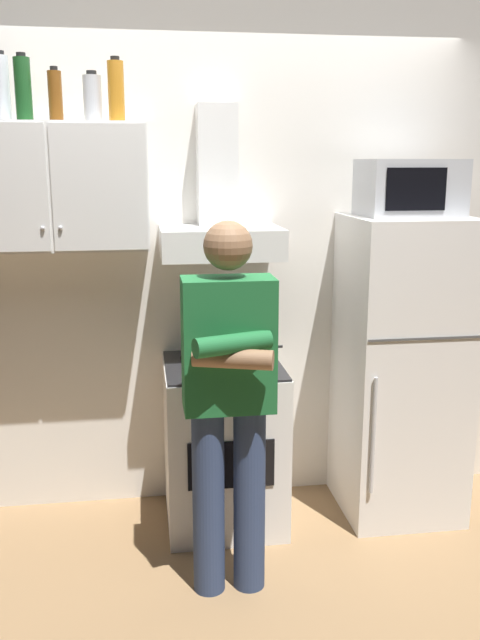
% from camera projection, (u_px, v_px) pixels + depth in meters
% --- Properties ---
extents(ground_plane, '(7.00, 7.00, 0.00)m').
position_uv_depth(ground_plane, '(240.00, 542.00, 3.41)').
color(ground_plane, olive).
extents(back_wall_tiled, '(4.80, 0.10, 2.70)m').
position_uv_depth(back_wall_tiled, '(224.00, 259.00, 3.68)').
color(back_wall_tiled, silver).
rests_on(back_wall_tiled, ground_plane).
extents(upper_cabinet, '(0.90, 0.37, 0.60)m').
position_uv_depth(upper_cabinet, '(54.00, 187.00, 3.25)').
color(upper_cabinet, silver).
extents(stove_oven, '(0.60, 0.62, 0.87)m').
position_uv_depth(stove_oven, '(224.00, 443.00, 3.54)').
color(stove_oven, white).
rests_on(stove_oven, ground_plane).
extents(range_hood, '(0.60, 0.44, 0.75)m').
position_uv_depth(range_hood, '(219.00, 217.00, 3.40)').
color(range_hood, white).
extents(refrigerator, '(0.60, 0.62, 1.60)m').
position_uv_depth(refrigerator, '(401.00, 368.00, 3.60)').
color(refrigerator, white).
rests_on(refrigerator, ground_plane).
extents(microwave, '(0.48, 0.37, 0.28)m').
position_uv_depth(microwave, '(409.00, 188.00, 3.40)').
color(microwave, '#B7BABF').
rests_on(microwave, refrigerator).
extents(person_standing, '(0.38, 0.33, 1.64)m').
position_uv_depth(person_standing, '(229.00, 397.00, 2.85)').
color(person_standing, navy).
rests_on(person_standing, ground_plane).
extents(cooking_pot, '(0.30, 0.20, 0.12)m').
position_uv_depth(cooking_pot, '(252.00, 356.00, 3.33)').
color(cooking_pot, '#B7BABF').
rests_on(cooking_pot, stove_oven).
extents(bottle_wine_green, '(0.08, 0.08, 0.30)m').
position_uv_depth(bottle_wine_green, '(23.00, 89.00, 3.12)').
color(bottle_wine_green, '#19471E').
rests_on(bottle_wine_green, upper_cabinet).
extents(bottle_canister_steel, '(0.09, 0.09, 0.23)m').
position_uv_depth(bottle_canister_steel, '(93.00, 98.00, 3.19)').
color(bottle_canister_steel, '#B2B5BA').
rests_on(bottle_canister_steel, upper_cabinet).
extents(bottle_beer_brown, '(0.07, 0.07, 0.25)m').
position_uv_depth(bottle_beer_brown, '(55.00, 96.00, 3.17)').
color(bottle_beer_brown, brown).
rests_on(bottle_beer_brown, upper_cabinet).
extents(bottle_vodka_clear, '(0.07, 0.07, 0.31)m').
position_uv_depth(bottle_vodka_clear, '(3.00, 88.00, 3.15)').
color(bottle_vodka_clear, silver).
rests_on(bottle_vodka_clear, upper_cabinet).
extents(bottle_liquor_amber, '(0.08, 0.08, 0.29)m').
position_uv_depth(bottle_liquor_amber, '(116.00, 91.00, 3.18)').
color(bottle_liquor_amber, '#B7721E').
rests_on(bottle_liquor_amber, upper_cabinet).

